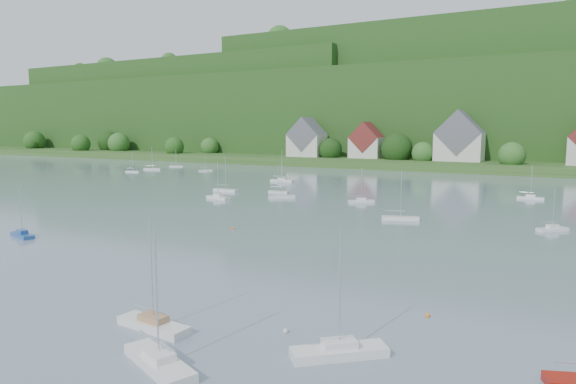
{
  "coord_description": "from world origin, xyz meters",
  "views": [
    {
      "loc": [
        38.7,
        0.08,
        14.89
      ],
      "look_at": [
        -2.37,
        75.0,
        4.0
      ],
      "focal_mm": 31.76,
      "sensor_mm": 36.0,
      "label": 1
    }
  ],
  "objects_px": {
    "near_sailboat_1": "(22,234)",
    "near_sailboat_2": "(153,324)",
    "near_sailboat_4": "(159,361)",
    "near_sailboat_3": "(339,350)"
  },
  "relations": [
    {
      "from": "near_sailboat_3",
      "to": "near_sailboat_2",
      "type": "bearing_deg",
      "value": 149.31
    },
    {
      "from": "near_sailboat_2",
      "to": "near_sailboat_4",
      "type": "bearing_deg",
      "value": -38.26
    },
    {
      "from": "near_sailboat_2",
      "to": "near_sailboat_4",
      "type": "height_order",
      "value": "near_sailboat_4"
    },
    {
      "from": "near_sailboat_3",
      "to": "near_sailboat_4",
      "type": "xyz_separation_m",
      "value": [
        -9.21,
        -6.85,
        0.01
      ]
    },
    {
      "from": "near_sailboat_1",
      "to": "near_sailboat_2",
      "type": "relative_size",
      "value": 0.82
    },
    {
      "from": "near_sailboat_1",
      "to": "near_sailboat_4",
      "type": "relative_size",
      "value": 0.76
    },
    {
      "from": "near_sailboat_2",
      "to": "near_sailboat_3",
      "type": "height_order",
      "value": "near_sailboat_3"
    },
    {
      "from": "near_sailboat_2",
      "to": "near_sailboat_4",
      "type": "distance_m",
      "value": 6.42
    },
    {
      "from": "near_sailboat_2",
      "to": "near_sailboat_4",
      "type": "xyz_separation_m",
      "value": [
        4.66,
        -4.42,
        0.02
      ]
    },
    {
      "from": "near_sailboat_1",
      "to": "near_sailboat_2",
      "type": "height_order",
      "value": "near_sailboat_2"
    }
  ]
}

